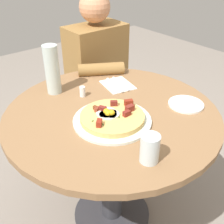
# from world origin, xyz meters

# --- Properties ---
(ground_plane) EXTENTS (6.00, 6.00, 0.00)m
(ground_plane) POSITION_xyz_m (0.00, 0.00, 0.00)
(ground_plane) COLOR gray
(dining_table) EXTENTS (0.97, 0.97, 0.72)m
(dining_table) POSITION_xyz_m (0.00, 0.00, 0.55)
(dining_table) COLOR olive
(dining_table) RESTS_ON ground_plane
(person_seated) EXTENTS (0.46, 0.48, 1.14)m
(person_seated) POSITION_xyz_m (0.35, 0.58, 0.51)
(person_seated) COLOR #2D2D33
(person_seated) RESTS_ON ground_plane
(pizza_plate) EXTENTS (0.33, 0.33, 0.01)m
(pizza_plate) POSITION_xyz_m (-0.05, -0.07, 0.73)
(pizza_plate) COLOR silver
(pizza_plate) RESTS_ON dining_table
(breakfast_pizza) EXTENTS (0.27, 0.27, 0.05)m
(breakfast_pizza) POSITION_xyz_m (-0.05, -0.07, 0.75)
(breakfast_pizza) COLOR #DCB462
(breakfast_pizza) RESTS_ON pizza_plate
(bread_plate) EXTENTS (0.16, 0.16, 0.01)m
(bread_plate) POSITION_xyz_m (0.30, -0.18, 0.73)
(bread_plate) COLOR white
(bread_plate) RESTS_ON dining_table
(napkin) EXTENTS (0.17, 0.20, 0.00)m
(napkin) POSITION_xyz_m (0.19, 0.18, 0.73)
(napkin) COLOR white
(napkin) RESTS_ON dining_table
(fork) EXTENTS (0.05, 0.18, 0.00)m
(fork) POSITION_xyz_m (0.20, 0.17, 0.73)
(fork) COLOR silver
(fork) RESTS_ON napkin
(knife) EXTENTS (0.05, 0.18, 0.00)m
(knife) POSITION_xyz_m (0.17, 0.18, 0.73)
(knife) COLOR silver
(knife) RESTS_ON napkin
(water_glass) EXTENTS (0.07, 0.07, 0.11)m
(water_glass) POSITION_xyz_m (-0.11, -0.34, 0.78)
(water_glass) COLOR silver
(water_glass) RESTS_ON dining_table
(water_bottle) EXTENTS (0.07, 0.07, 0.24)m
(water_bottle) POSITION_xyz_m (-0.11, 0.32, 0.85)
(water_bottle) COLOR silver
(water_bottle) RESTS_ON dining_table
(salt_shaker) EXTENTS (0.03, 0.03, 0.05)m
(salt_shaker) POSITION_xyz_m (-0.03, 0.20, 0.75)
(salt_shaker) COLOR white
(salt_shaker) RESTS_ON dining_table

